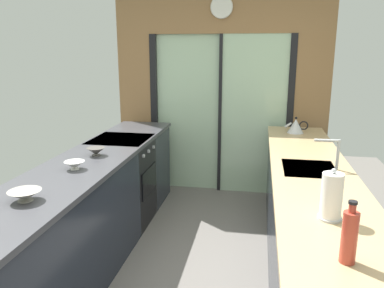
{
  "coord_description": "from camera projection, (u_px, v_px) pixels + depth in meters",
  "views": [
    {
      "loc": [
        0.49,
        -2.39,
        1.82
      ],
      "look_at": [
        -0.06,
        0.68,
        1.04
      ],
      "focal_mm": 35.68,
      "sensor_mm": 36.0,
      "label": 1
    }
  ],
  "objects": [
    {
      "name": "mixing_bowl_mid",
      "position": [
        74.0,
        165.0,
        2.92
      ],
      "size": [
        0.16,
        0.16,
        0.06
      ],
      "color": "silver",
      "rests_on": "left_counter_run"
    },
    {
      "name": "sink_faucet",
      "position": [
        333.0,
        149.0,
        2.89
      ],
      "size": [
        0.19,
        0.02,
        0.24
      ],
      "color": "#B7BABC",
      "rests_on": "right_counter_run"
    },
    {
      "name": "oven_range",
      "position": [
        123.0,
        181.0,
        4.04
      ],
      "size": [
        0.6,
        0.6,
        0.92
      ],
      "color": "black",
      "rests_on": "ground_plane"
    },
    {
      "name": "mixing_bowl_far",
      "position": [
        96.0,
        151.0,
        3.3
      ],
      "size": [
        0.16,
        0.16,
        0.07
      ],
      "color": "#514C47",
      "rests_on": "left_counter_run"
    },
    {
      "name": "right_counter_run",
      "position": [
        311.0,
        237.0,
        2.82
      ],
      "size": [
        0.62,
        3.8,
        0.92
      ],
      "color": "#1E232D",
      "rests_on": "ground_plane"
    },
    {
      "name": "back_wall_unit",
      "position": [
        221.0,
        74.0,
        4.73
      ],
      "size": [
        2.64,
        0.12,
        2.7
      ],
      "color": "olive",
      "rests_on": "ground_plane"
    },
    {
      "name": "soap_bottle",
      "position": [
        349.0,
        236.0,
        1.62
      ],
      "size": [
        0.07,
        0.07,
        0.28
      ],
      "color": "#B23D2D",
      "rests_on": "right_counter_run"
    },
    {
      "name": "left_counter_run",
      "position": [
        72.0,
        228.0,
        2.97
      ],
      "size": [
        0.62,
        3.8,
        0.92
      ],
      "color": "#1E232D",
      "rests_on": "ground_plane"
    },
    {
      "name": "kettle",
      "position": [
        296.0,
        126.0,
        4.19
      ],
      "size": [
        0.25,
        0.18,
        0.18
      ],
      "color": "#B7BABC",
      "rests_on": "right_counter_run"
    },
    {
      "name": "paper_towel_roll",
      "position": [
        331.0,
        197.0,
        2.04
      ],
      "size": [
        0.13,
        0.13,
        0.29
      ],
      "color": "#B7BABC",
      "rests_on": "right_counter_run"
    },
    {
      "name": "ground_plane",
      "position": [
        197.0,
        261.0,
        3.38
      ],
      "size": [
        5.04,
        7.6,
        0.02
      ],
      "primitive_type": "cube",
      "color": "slate"
    },
    {
      "name": "mixing_bowl_near",
      "position": [
        25.0,
        195.0,
        2.31
      ],
      "size": [
        0.2,
        0.2,
        0.07
      ],
      "color": "gray",
      "rests_on": "left_counter_run"
    }
  ]
}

